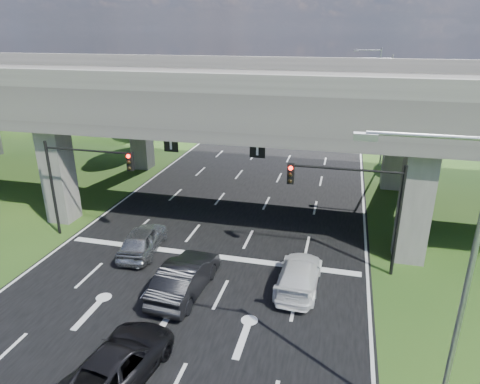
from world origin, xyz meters
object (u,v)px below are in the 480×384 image
at_px(car_dark, 185,277).
at_px(signal_right, 356,197).
at_px(streetlight_near, 451,280).
at_px(signal_left, 81,173).
at_px(streetlight_far, 382,103).
at_px(car_white, 299,275).
at_px(car_silver, 143,240).
at_px(car_trailing, 119,363).
at_px(streetlight_beyond, 375,83).

bearing_deg(car_dark, signal_right, -148.62).
xyz_separation_m(streetlight_near, car_dark, (-10.01, 5.75, -4.96)).
xyz_separation_m(signal_left, streetlight_far, (17.92, 20.06, 1.66)).
distance_m(signal_left, car_white, 13.88).
bearing_deg(car_white, signal_left, -8.82).
distance_m(signal_left, streetlight_near, 20.56).
height_order(streetlight_far, car_silver, streetlight_far).
bearing_deg(car_trailing, signal_right, -121.21).
bearing_deg(signal_right, streetlight_far, 83.53).
relative_size(signal_right, car_dark, 1.15).
xyz_separation_m(streetlight_far, car_trailing, (-10.37, -30.06, -5.10)).
relative_size(car_silver, car_trailing, 0.88).
bearing_deg(car_dark, car_trailing, 89.27).
relative_size(streetlight_beyond, car_white, 2.05).
xyz_separation_m(streetlight_far, car_silver, (-13.82, -21.00, -5.04)).
bearing_deg(streetlight_beyond, streetlight_far, -90.00).
relative_size(signal_left, car_dark, 1.15).
relative_size(streetlight_near, car_trailing, 1.95).
xyz_separation_m(signal_right, car_dark, (-7.73, -4.20, -3.30)).
bearing_deg(streetlight_near, car_white, 121.99).
height_order(signal_right, car_silver, signal_right).
bearing_deg(streetlight_beyond, streetlight_near, -90.00).
relative_size(streetlight_far, car_trailing, 1.95).
bearing_deg(car_white, car_trailing, 54.72).
bearing_deg(streetlight_far, car_silver, -123.36).
distance_m(signal_left, car_dark, 9.55).
height_order(streetlight_beyond, car_silver, streetlight_beyond).
bearing_deg(car_dark, streetlight_near, 153.03).
bearing_deg(streetlight_far, signal_right, -96.47).
distance_m(signal_left, car_trailing, 12.99).
bearing_deg(signal_left, car_white, -10.39).
relative_size(streetlight_near, streetlight_far, 1.00).
distance_m(car_dark, car_white, 5.60).
bearing_deg(car_trailing, car_dark, -85.81).
height_order(signal_right, streetlight_near, streetlight_near).
bearing_deg(streetlight_far, car_white, -101.80).
bearing_deg(car_trailing, car_silver, -61.34).
relative_size(signal_right, streetlight_beyond, 0.60).
bearing_deg(signal_right, signal_left, 180.00).
height_order(car_dark, car_trailing, car_dark).
relative_size(signal_right, signal_left, 1.00).
distance_m(signal_right, car_white, 4.86).
bearing_deg(streetlight_beyond, car_dark, -103.96).
xyz_separation_m(streetlight_near, streetlight_beyond, (0.00, 46.00, 0.00)).
relative_size(signal_right, streetlight_near, 0.60).
bearing_deg(signal_right, streetlight_beyond, 86.39).
relative_size(car_silver, car_dark, 0.87).
relative_size(streetlight_near, car_silver, 2.20).
distance_m(car_white, car_trailing, 9.47).
xyz_separation_m(signal_right, signal_left, (-15.65, 0.00, 0.00)).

